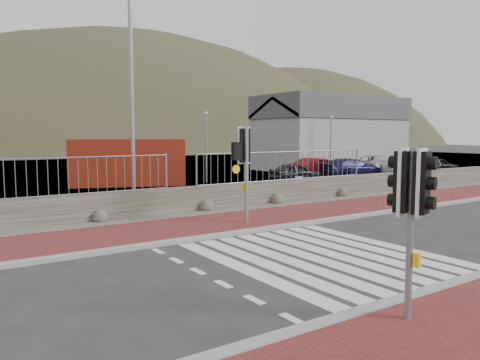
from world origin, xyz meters
TOP-DOWN VIEW (x-y plane):
  - ground at (0.00, 0.00)m, footprint 220.00×220.00m
  - sidewalk_far at (0.00, 4.50)m, footprint 40.00×3.00m
  - kerb_near at (0.00, -3.00)m, footprint 40.00×0.25m
  - kerb_far at (0.00, 3.00)m, footprint 40.00×0.25m
  - zebra_crossing at (-0.00, 0.00)m, footprint 4.62×5.60m
  - gravel_strip at (0.00, 6.50)m, footprint 40.00×1.50m
  - stone_wall at (0.00, 7.30)m, footprint 40.00×0.60m
  - railing at (0.00, 7.15)m, footprint 18.07×0.07m
  - quay at (0.00, 27.90)m, footprint 120.00×40.00m
  - harbor_building at (20.00, 19.90)m, footprint 12.20×6.20m
  - hills_backdrop at (6.74, 87.90)m, footprint 254.00×90.00m
  - traffic_signal_near at (-1.68, -3.58)m, footprint 0.43×0.34m
  - traffic_signal_far at (0.64, 4.07)m, footprint 0.73×0.27m
  - streetlight at (-1.29, 8.11)m, footprint 1.73×0.34m
  - shipping_container at (1.79, 17.32)m, footprint 6.63×4.57m
  - car_a at (10.68, 13.43)m, footprint 3.38×1.58m
  - car_b at (13.33, 14.26)m, footprint 3.99×1.44m
  - car_c at (14.97, 13.00)m, footprint 4.62×2.29m
  - car_d at (19.24, 14.68)m, footprint 5.17×3.50m
  - car_e at (23.51, 12.53)m, footprint 3.46×1.92m

SIDE VIEW (x-z plane):
  - hills_backdrop at x=6.74m, z-range -73.05..26.95m
  - ground at x=0.00m, z-range 0.00..0.00m
  - quay at x=0.00m, z-range -0.25..0.25m
  - zebra_crossing at x=0.00m, z-range 0.00..0.01m
  - gravel_strip at x=0.00m, z-range 0.00..0.06m
  - sidewalk_far at x=0.00m, z-range 0.00..0.08m
  - kerb_near at x=0.00m, z-range -0.01..0.11m
  - kerb_far at x=0.00m, z-range -0.01..0.11m
  - stone_wall at x=0.00m, z-range 0.00..0.90m
  - car_e at x=23.51m, z-range 0.00..1.11m
  - car_a at x=10.68m, z-range 0.00..1.12m
  - car_c at x=14.97m, z-range 0.00..1.29m
  - car_b at x=13.33m, z-range 0.00..1.31m
  - car_d at x=19.24m, z-range 0.00..1.31m
  - shipping_container at x=1.79m, z-range 0.00..2.55m
  - railing at x=0.00m, z-range 1.21..2.43m
  - traffic_signal_near at x=-1.68m, z-range 0.58..3.23m
  - traffic_signal_far at x=0.64m, z-range 0.70..3.78m
  - harbor_building at x=20.00m, z-range 0.03..5.83m
  - streetlight at x=-1.29m, z-range 0.51..8.69m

